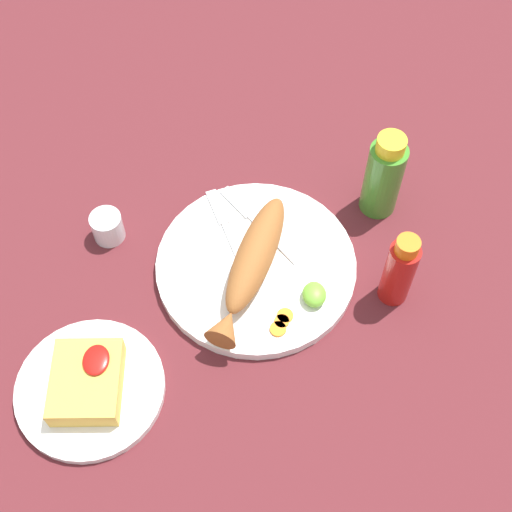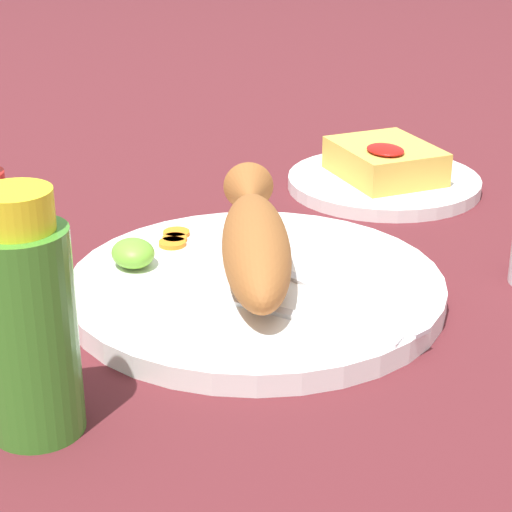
{
  "view_description": "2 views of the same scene",
  "coord_description": "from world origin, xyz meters",
  "px_view_note": "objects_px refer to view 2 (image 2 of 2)",
  "views": [
    {
      "loc": [
        -0.58,
        0.01,
        0.96
      ],
      "look_at": [
        0.0,
        0.0,
        0.04
      ],
      "focal_mm": 50.0,
      "sensor_mm": 36.0,
      "label": 1
    },
    {
      "loc": [
        0.64,
        -0.27,
        0.34
      ],
      "look_at": [
        0.0,
        0.0,
        0.04
      ],
      "focal_mm": 65.0,
      "sensor_mm": 36.0,
      "label": 2
    }
  ],
  "objects_px": {
    "main_plate": "(256,288)",
    "side_plate_fries": "(384,183)",
    "hot_sauce_bottle_green": "(28,323)",
    "fork_near": "(343,298)",
    "fork_far": "(301,317)",
    "fried_fish": "(255,239)"
  },
  "relations": [
    {
      "from": "fork_far",
      "to": "hot_sauce_bottle_green",
      "type": "distance_m",
      "value": 0.22
    },
    {
      "from": "fork_near",
      "to": "side_plate_fries",
      "type": "relative_size",
      "value": 0.84
    },
    {
      "from": "main_plate",
      "to": "fork_far",
      "type": "bearing_deg",
      "value": 1.93
    },
    {
      "from": "hot_sauce_bottle_green",
      "to": "fork_near",
      "type": "bearing_deg",
      "value": 103.05
    },
    {
      "from": "main_plate",
      "to": "fork_near",
      "type": "height_order",
      "value": "fork_near"
    },
    {
      "from": "fork_near",
      "to": "fork_far",
      "type": "distance_m",
      "value": 0.05
    },
    {
      "from": "side_plate_fries",
      "to": "fork_near",
      "type": "bearing_deg",
      "value": -35.77
    },
    {
      "from": "fried_fish",
      "to": "fork_far",
      "type": "bearing_deg",
      "value": 17.84
    },
    {
      "from": "main_plate",
      "to": "hot_sauce_bottle_green",
      "type": "xyz_separation_m",
      "value": [
        0.12,
        -0.2,
        0.07
      ]
    },
    {
      "from": "fork_near",
      "to": "fried_fish",
      "type": "bearing_deg",
      "value": -174.09
    },
    {
      "from": "main_plate",
      "to": "hot_sauce_bottle_green",
      "type": "height_order",
      "value": "hot_sauce_bottle_green"
    },
    {
      "from": "fork_near",
      "to": "fork_far",
      "type": "xyz_separation_m",
      "value": [
        0.02,
        -0.04,
        0.0
      ]
    },
    {
      "from": "main_plate",
      "to": "side_plate_fries",
      "type": "height_order",
      "value": "main_plate"
    },
    {
      "from": "main_plate",
      "to": "side_plate_fries",
      "type": "bearing_deg",
      "value": 130.09
    },
    {
      "from": "fried_fish",
      "to": "hot_sauce_bottle_green",
      "type": "distance_m",
      "value": 0.25
    },
    {
      "from": "main_plate",
      "to": "side_plate_fries",
      "type": "relative_size",
      "value": 1.48
    },
    {
      "from": "main_plate",
      "to": "fork_near",
      "type": "bearing_deg",
      "value": 35.75
    },
    {
      "from": "hot_sauce_bottle_green",
      "to": "side_plate_fries",
      "type": "distance_m",
      "value": 0.55
    },
    {
      "from": "side_plate_fries",
      "to": "hot_sauce_bottle_green",
      "type": "bearing_deg",
      "value": -53.79
    },
    {
      "from": "fork_far",
      "to": "side_plate_fries",
      "type": "distance_m",
      "value": 0.37
    },
    {
      "from": "main_plate",
      "to": "fried_fish",
      "type": "xyz_separation_m",
      "value": [
        -0.02,
        0.01,
        0.04
      ]
    },
    {
      "from": "main_plate",
      "to": "fork_near",
      "type": "xyz_separation_m",
      "value": [
        0.06,
        0.05,
        0.01
      ]
    }
  ]
}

